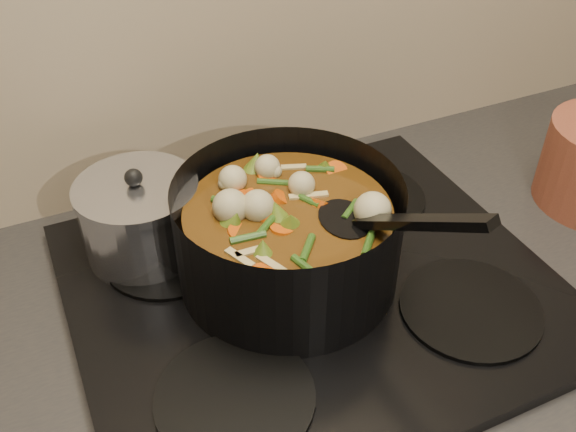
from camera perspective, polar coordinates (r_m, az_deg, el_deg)
name	(u,v)px	position (r m, az deg, el deg)	size (l,w,h in m)	color
stovetop	(312,286)	(0.87, 2.14, -6.26)	(0.62, 0.54, 0.03)	black
stockpot	(288,236)	(0.83, 0.04, -1.81)	(0.32, 0.39, 0.21)	black
saucepan	(141,218)	(0.89, -12.95, -0.18)	(0.17, 0.17, 0.14)	silver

